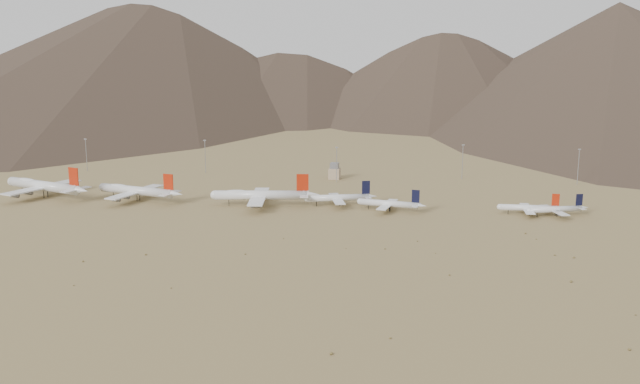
% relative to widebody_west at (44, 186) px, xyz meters
% --- Properties ---
extents(ground, '(3000.00, 3000.00, 0.00)m').
position_rel_widebody_west_xyz_m(ground, '(143.80, -19.53, -7.57)').
color(ground, '#A48A55').
rests_on(ground, ground).
extents(mountain_ridge, '(4400.00, 1000.00, 300.00)m').
position_rel_widebody_west_xyz_m(mountain_ridge, '(143.80, 880.47, 142.43)').
color(mountain_ridge, '#4E3C2F').
rests_on(mountain_ridge, ground).
extents(widebody_west, '(71.35, 56.70, 21.94)m').
position_rel_widebody_west_xyz_m(widebody_west, '(0.00, 0.00, 0.00)').
color(widebody_west, silver).
rests_on(widebody_west, ground).
extents(widebody_centre, '(63.44, 49.79, 19.10)m').
position_rel_widebody_west_xyz_m(widebody_centre, '(63.94, 2.13, -0.98)').
color(widebody_centre, silver).
rests_on(widebody_centre, ground).
extents(widebody_east, '(66.92, 52.38, 20.08)m').
position_rel_widebody_west_xyz_m(widebody_east, '(145.59, 3.39, -0.64)').
color(widebody_east, silver).
rests_on(widebody_east, ground).
extents(narrowbody_a, '(44.18, 32.91, 15.13)m').
position_rel_widebody_west_xyz_m(narrowbody_a, '(192.84, 14.56, -2.65)').
color(narrowbody_a, silver).
rests_on(narrowbody_a, ground).
extents(narrowbody_b, '(42.43, 30.86, 14.07)m').
position_rel_widebody_west_xyz_m(narrowbody_b, '(225.12, 5.41, -3.00)').
color(narrowbody_b, silver).
rests_on(narrowbody_b, ground).
extents(narrowbody_c, '(39.36, 28.30, 12.98)m').
position_rel_widebody_west_xyz_m(narrowbody_c, '(306.26, 12.52, -3.35)').
color(narrowbody_c, silver).
rests_on(narrowbody_c, ground).
extents(narrowbody_d, '(36.42, 27.32, 12.67)m').
position_rel_widebody_west_xyz_m(narrowbody_d, '(321.18, 12.44, -3.45)').
color(narrowbody_d, silver).
rests_on(narrowbody_d, ground).
extents(control_tower, '(8.00, 8.00, 12.00)m').
position_rel_widebody_west_xyz_m(control_tower, '(173.80, 100.47, -2.25)').
color(control_tower, tan).
rests_on(control_tower, ground).
extents(mast_far_west, '(2.00, 0.60, 25.70)m').
position_rel_widebody_west_xyz_m(mast_far_west, '(-22.30, 93.77, 6.64)').
color(mast_far_west, gray).
rests_on(mast_far_west, ground).
extents(mast_west, '(2.00, 0.60, 25.70)m').
position_rel_widebody_west_xyz_m(mast_west, '(71.34, 105.63, 6.64)').
color(mast_west, gray).
rests_on(mast_west, ground).
extents(mast_centre, '(2.00, 0.60, 25.70)m').
position_rel_widebody_west_xyz_m(mast_centre, '(177.53, 88.88, 6.64)').
color(mast_centre, gray).
rests_on(mast_centre, ground).
extents(mast_east, '(2.00, 0.60, 25.70)m').
position_rel_widebody_west_xyz_m(mast_east, '(266.30, 119.89, 6.64)').
color(mast_east, gray).
rests_on(mast_east, ground).
extents(mast_far_east, '(2.00, 0.60, 25.70)m').
position_rel_widebody_west_xyz_m(mast_far_east, '(346.71, 113.39, 6.64)').
color(mast_far_east, gray).
rests_on(mast_far_east, ground).
extents(desert_scrub, '(434.74, 167.46, 0.92)m').
position_rel_widebody_west_xyz_m(desert_scrub, '(199.24, -112.44, -7.23)').
color(desert_scrub, brown).
rests_on(desert_scrub, ground).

